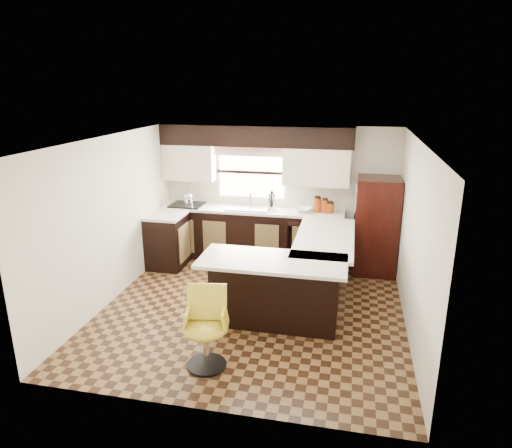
% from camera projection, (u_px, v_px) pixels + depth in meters
% --- Properties ---
extents(floor, '(4.40, 4.40, 0.00)m').
position_uv_depth(floor, '(253.00, 307.00, 6.57)').
color(floor, '#49301A').
rests_on(floor, ground).
extents(ceiling, '(4.40, 4.40, 0.00)m').
position_uv_depth(ceiling, '(253.00, 140.00, 5.86)').
color(ceiling, silver).
rests_on(ceiling, wall_back).
extents(wall_back, '(4.40, 0.00, 4.40)m').
position_uv_depth(wall_back, '(279.00, 192.00, 8.27)').
color(wall_back, beige).
rests_on(wall_back, floor).
extents(wall_front, '(4.40, 0.00, 4.40)m').
position_uv_depth(wall_front, '(201.00, 300.00, 4.16)').
color(wall_front, beige).
rests_on(wall_front, floor).
extents(wall_left, '(0.00, 4.40, 4.40)m').
position_uv_depth(wall_left, '(112.00, 219.00, 6.63)').
color(wall_left, beige).
rests_on(wall_left, floor).
extents(wall_right, '(0.00, 4.40, 4.40)m').
position_uv_depth(wall_right, '(414.00, 239.00, 5.80)').
color(wall_right, beige).
rests_on(wall_right, floor).
extents(base_cab_back, '(3.30, 0.60, 0.90)m').
position_uv_depth(base_cab_back, '(251.00, 235.00, 8.30)').
color(base_cab_back, black).
rests_on(base_cab_back, floor).
extents(base_cab_left, '(0.60, 0.70, 0.90)m').
position_uv_depth(base_cab_left, '(168.00, 241.00, 7.96)').
color(base_cab_left, black).
rests_on(base_cab_left, floor).
extents(counter_back, '(3.30, 0.60, 0.04)m').
position_uv_depth(counter_back, '(251.00, 210.00, 8.16)').
color(counter_back, silver).
rests_on(counter_back, base_cab_back).
extents(counter_left, '(0.60, 0.70, 0.04)m').
position_uv_depth(counter_left, '(166.00, 215.00, 7.82)').
color(counter_left, silver).
rests_on(counter_left, base_cab_left).
extents(soffit, '(3.40, 0.35, 0.36)m').
position_uv_depth(soffit, '(255.00, 136.00, 7.88)').
color(soffit, black).
rests_on(soffit, wall_back).
extents(upper_cab_left, '(0.94, 0.35, 0.64)m').
position_uv_depth(upper_cab_left, '(190.00, 162.00, 8.27)').
color(upper_cab_left, beige).
rests_on(upper_cab_left, wall_back).
extents(upper_cab_right, '(1.14, 0.35, 0.64)m').
position_uv_depth(upper_cab_right, '(317.00, 167.00, 7.82)').
color(upper_cab_right, beige).
rests_on(upper_cab_right, wall_back).
extents(window_pane, '(1.20, 0.02, 0.90)m').
position_uv_depth(window_pane, '(252.00, 172.00, 8.25)').
color(window_pane, white).
rests_on(window_pane, wall_back).
extents(valance, '(1.30, 0.06, 0.18)m').
position_uv_depth(valance, '(251.00, 151.00, 8.09)').
color(valance, '#D19B93').
rests_on(valance, wall_back).
extents(sink, '(0.75, 0.45, 0.03)m').
position_uv_depth(sink, '(248.00, 208.00, 8.14)').
color(sink, '#B2B2B7').
rests_on(sink, counter_back).
extents(dishwasher, '(0.58, 0.03, 0.78)m').
position_uv_depth(dishwasher, '(304.00, 245.00, 7.84)').
color(dishwasher, black).
rests_on(dishwasher, floor).
extents(cooktop, '(0.58, 0.50, 0.02)m').
position_uv_depth(cooktop, '(187.00, 205.00, 8.37)').
color(cooktop, black).
rests_on(cooktop, counter_back).
extents(peninsula_long, '(0.60, 1.95, 0.90)m').
position_uv_depth(peninsula_long, '(320.00, 267.00, 6.84)').
color(peninsula_long, black).
rests_on(peninsula_long, floor).
extents(peninsula_return, '(1.65, 0.60, 0.90)m').
position_uv_depth(peninsula_return, '(275.00, 292.00, 6.04)').
color(peninsula_return, black).
rests_on(peninsula_return, floor).
extents(counter_pen_long, '(0.84, 1.95, 0.04)m').
position_uv_depth(counter_pen_long, '(325.00, 238.00, 6.69)').
color(counter_pen_long, silver).
rests_on(counter_pen_long, peninsula_long).
extents(counter_pen_return, '(1.89, 0.84, 0.04)m').
position_uv_depth(counter_pen_return, '(273.00, 261.00, 5.82)').
color(counter_pen_return, silver).
rests_on(counter_pen_return, peninsula_return).
extents(refrigerator, '(0.70, 0.67, 1.63)m').
position_uv_depth(refrigerator, '(376.00, 226.00, 7.60)').
color(refrigerator, black).
rests_on(refrigerator, floor).
extents(bar_chair, '(0.57, 0.57, 0.93)m').
position_uv_depth(bar_chair, '(205.00, 330.00, 5.08)').
color(bar_chair, gold).
rests_on(bar_chair, floor).
extents(kettle, '(0.18, 0.18, 0.25)m').
position_uv_depth(kettle, '(188.00, 198.00, 8.32)').
color(kettle, silver).
rests_on(kettle, cooktop).
extents(percolator, '(0.15, 0.15, 0.31)m').
position_uv_depth(percolator, '(272.00, 201.00, 8.03)').
color(percolator, silver).
rests_on(percolator, counter_back).
extents(mixing_bowl, '(0.32, 0.32, 0.08)m').
position_uv_depth(mixing_bowl, '(303.00, 209.00, 7.96)').
color(mixing_bowl, white).
rests_on(mixing_bowl, counter_back).
extents(canister_large, '(0.13, 0.13, 0.25)m').
position_uv_depth(canister_large, '(317.00, 205.00, 7.90)').
color(canister_large, '#883109').
rests_on(canister_large, counter_back).
extents(canister_med, '(0.12, 0.12, 0.22)m').
position_uv_depth(canister_med, '(325.00, 206.00, 7.88)').
color(canister_med, '#883109').
rests_on(canister_med, counter_back).
extents(canister_small, '(0.14, 0.14, 0.17)m').
position_uv_depth(canister_small, '(330.00, 208.00, 7.87)').
color(canister_small, '#883109').
rests_on(canister_small, counter_back).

